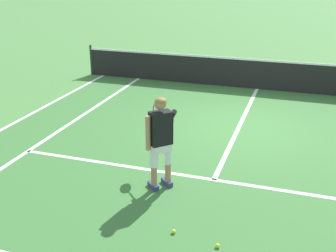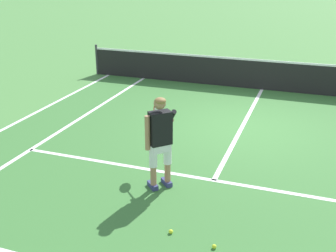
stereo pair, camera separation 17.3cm
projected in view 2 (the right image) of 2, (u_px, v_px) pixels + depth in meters
The scene contains 10 objects.
ground_plane at pixel (242, 127), 10.48m from camera, with size 80.00×80.00×0.00m, color #477F3D.
court_inner_surface at pixel (232, 146), 9.40m from camera, with size 10.98×9.84×0.00m, color #387033.
line_service at pixel (214, 180), 7.93m from camera, with size 8.23×0.10×0.01m, color white.
line_centre_service at pixel (244, 123), 10.73m from camera, with size 0.10×6.40×0.01m, color white.
line_singles_left at pixel (72, 124), 10.69m from camera, with size 0.10×9.44×0.01m, color white.
line_doubles_left at pixel (26, 117), 11.12m from camera, with size 0.10×9.44×0.01m, color white.
tennis_net at pixel (263, 74), 13.36m from camera, with size 11.96×0.08×1.07m.
tennis_player at pixel (160, 136), 7.37m from camera, with size 0.74×1.16×1.71m.
tennis_ball_near_feet at pixel (171, 232), 6.38m from camera, with size 0.07×0.07×0.07m, color #CCE02D.
tennis_ball_by_baseline at pixel (214, 246), 6.04m from camera, with size 0.07×0.07×0.07m, color #CCE02D.
Camera 2 is at (1.55, -9.79, 3.85)m, focal length 45.10 mm.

